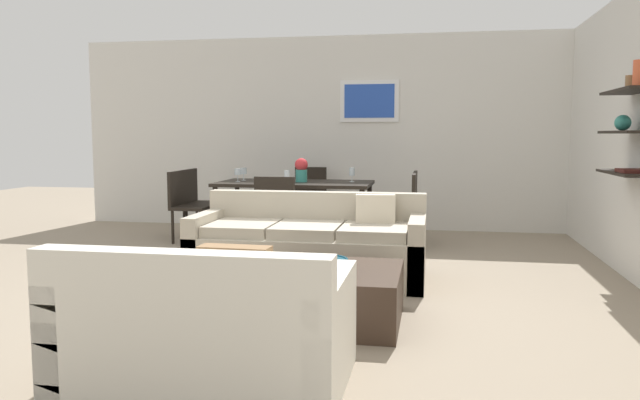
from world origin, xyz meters
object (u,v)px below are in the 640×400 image
at_px(loveseat_white, 207,330).
at_px(centerpiece_vase, 301,169).
at_px(wine_glass_left_far, 244,171).
at_px(coffee_table, 321,295).
at_px(sofa_beige, 310,248).
at_px(decorative_bowl, 326,263).
at_px(dining_chair_left_near, 185,201).
at_px(wine_glass_foot, 287,175).
at_px(dining_table, 295,187).
at_px(wine_glass_right_far, 352,172).
at_px(wine_glass_head, 302,172).
at_px(dining_chair_right_near, 404,206).
at_px(wine_glass_left_near, 238,172).
at_px(dining_chair_right_far, 406,202).
at_px(dining_chair_left_far, 198,198).
at_px(dining_chair_head, 309,195).
at_px(dining_chair_foot, 277,210).

height_order(loveseat_white, centerpiece_vase, centerpiece_vase).
bearing_deg(wine_glass_left_far, coffee_table, -64.05).
xyz_separation_m(sofa_beige, decorative_bowl, (0.37, -1.27, 0.13)).
height_order(dining_chair_left_near, wine_glass_foot, wine_glass_foot).
distance_m(dining_table, wine_glass_right_far, 0.73).
height_order(loveseat_white, wine_glass_head, wine_glass_head).
height_order(dining_chair_right_near, dining_chair_left_near, same).
distance_m(coffee_table, wine_glass_right_far, 3.35).
bearing_deg(wine_glass_left_near, dining_chair_right_far, 9.30).
relative_size(dining_table, dining_chair_left_far, 2.14).
relative_size(loveseat_white, decorative_bowl, 4.63).
bearing_deg(decorative_bowl, wine_glass_left_far, 116.38).
bearing_deg(dining_chair_head, dining_chair_foot, -90.00).
bearing_deg(wine_glass_left_far, wine_glass_foot, -37.80).
height_order(coffee_table, wine_glass_right_far, wine_glass_right_far).
distance_m(dining_table, centerpiece_vase, 0.24).
distance_m(wine_glass_head, wine_glass_left_near, 0.88).
bearing_deg(dining_chair_right_near, dining_table, 170.91).
bearing_deg(wine_glass_left_near, wine_glass_left_far, 90.00).
height_order(dining_chair_right_far, wine_glass_foot, wine_glass_foot).
relative_size(dining_chair_right_far, dining_chair_left_far, 1.00).
bearing_deg(wine_glass_foot, dining_chair_foot, -90.00).
xyz_separation_m(sofa_beige, dining_chair_right_far, (0.78, 2.11, 0.21)).
xyz_separation_m(decorative_bowl, dining_chair_right_far, (0.41, 3.38, 0.08)).
bearing_deg(dining_chair_right_far, dining_table, -170.91).
bearing_deg(wine_glass_left_near, wine_glass_foot, -23.43).
distance_m(dining_chair_foot, dining_chair_right_near, 1.50).
height_order(loveseat_white, dining_chair_left_near, dining_chair_left_near).
height_order(dining_chair_left_far, wine_glass_head, wine_glass_head).
bearing_deg(sofa_beige, wine_glass_head, 103.85).
xyz_separation_m(dining_chair_right_near, wine_glass_foot, (-1.35, -0.20, 0.36)).
height_order(sofa_beige, dining_chair_right_far, dining_chair_right_far).
xyz_separation_m(coffee_table, dining_table, (-0.90, 3.15, 0.49)).
bearing_deg(dining_table, wine_glass_foot, -90.00).
relative_size(dining_chair_left_near, wine_glass_foot, 5.29).
relative_size(sofa_beige, decorative_bowl, 6.55).
bearing_deg(dining_chair_left_near, dining_table, 9.09).
height_order(dining_chair_left_near, wine_glass_head, wine_glass_head).
distance_m(dining_chair_left_far, wine_glass_foot, 1.53).
bearing_deg(wine_glass_right_far, wine_glass_head, 156.57).
bearing_deg(wine_glass_left_far, loveseat_white, -75.06).
distance_m(wine_glass_left_far, centerpiece_vase, 0.79).
bearing_deg(dining_table, centerpiece_vase, -1.39).
distance_m(loveseat_white, dining_chair_foot, 3.51).
bearing_deg(wine_glass_head, dining_chair_foot, -90.00).
xyz_separation_m(wine_glass_foot, centerpiece_vase, (0.08, 0.42, 0.04)).
bearing_deg(centerpiece_vase, decorative_bowl, -74.91).
height_order(dining_chair_foot, dining_chair_head, same).
distance_m(coffee_table, dining_chair_left_far, 4.06).
bearing_deg(wine_glass_foot, coffee_table, -71.79).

